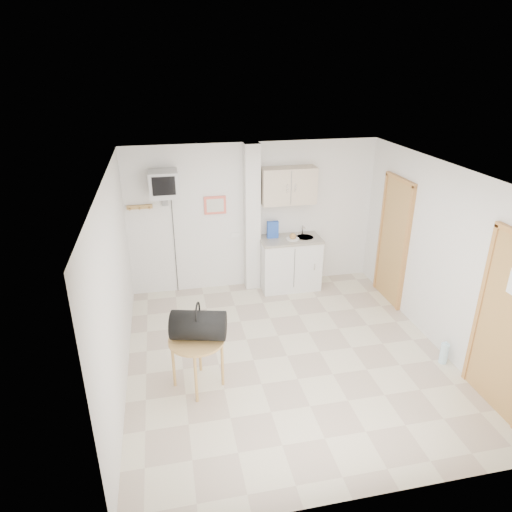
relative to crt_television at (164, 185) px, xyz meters
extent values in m
plane|color=beige|center=(1.45, -2.02, -1.94)|extent=(4.50, 4.50, 0.00)
cube|color=white|center=(1.45, 0.23, -0.69)|extent=(4.20, 0.04, 2.50)
cube|color=white|center=(1.45, -4.27, -0.69)|extent=(4.20, 0.04, 2.50)
cube|color=white|center=(-0.65, -2.02, -0.69)|extent=(0.04, 4.50, 2.50)
cube|color=white|center=(3.55, -2.02, -0.69)|extent=(0.04, 4.50, 2.50)
cube|color=white|center=(1.45, -2.02, 0.56)|extent=(4.20, 4.50, 0.04)
cube|color=white|center=(1.40, 0.12, -0.69)|extent=(0.25, 0.22, 2.50)
cube|color=#EA6152|center=(0.80, 0.21, -0.44)|extent=(0.36, 0.03, 0.30)
cube|color=silver|center=(0.80, 0.19, -0.44)|extent=(0.28, 0.01, 0.22)
cube|color=#B88848|center=(-0.40, 0.20, -0.39)|extent=(0.40, 0.05, 0.06)
cube|color=white|center=(1.13, 0.22, -0.99)|extent=(0.15, 0.02, 0.08)
cylinder|color=#B88848|center=(-0.55, 0.14, -0.40)|extent=(0.02, 0.08, 0.02)
cylinder|color=#B88848|center=(-0.40, 0.14, -0.40)|extent=(0.02, 0.08, 0.02)
cylinder|color=#B88848|center=(-0.25, 0.14, -0.40)|extent=(0.02, 0.08, 0.02)
cube|color=olive|center=(3.52, -0.77, -0.94)|extent=(0.04, 0.75, 2.00)
cube|color=brown|center=(3.52, -0.77, -0.94)|extent=(0.06, 0.87, 2.06)
cube|color=olive|center=(3.52, -3.37, -0.93)|extent=(0.04, 0.82, 2.02)
cube|color=brown|center=(3.52, -3.37, -0.93)|extent=(0.06, 0.94, 2.08)
cube|color=silver|center=(2.03, -0.05, -1.50)|extent=(1.00, 0.55, 0.88)
cube|color=#A1998A|center=(2.03, -0.05, -1.04)|extent=(1.03, 0.58, 0.04)
cylinder|color=#B7B7BA|center=(2.28, -0.05, -1.04)|extent=(0.30, 0.30, 0.05)
cylinder|color=#B7B7BA|center=(2.28, 0.09, -0.94)|extent=(0.02, 0.02, 0.16)
cylinder|color=#B7B7BA|center=(2.28, 0.03, -0.86)|extent=(0.02, 0.13, 0.02)
cube|color=beige|center=(2.00, 0.07, -0.14)|extent=(0.90, 0.32, 0.60)
cube|color=#234AAD|center=(1.74, 0.04, -0.87)|extent=(0.19, 0.07, 0.29)
cylinder|color=white|center=(2.05, -0.10, -1.01)|extent=(0.22, 0.22, 0.01)
sphere|color=tan|center=(2.05, -0.10, -0.96)|extent=(0.11, 0.11, 0.11)
cube|color=slate|center=(0.00, 0.07, -0.21)|extent=(0.36, 0.32, 0.02)
cube|color=slate|center=(0.00, 0.20, -0.29)|extent=(0.10, 0.06, 0.20)
cube|color=#B1B1B3|center=(0.00, 0.00, 0.01)|extent=(0.44, 0.42, 0.40)
cube|color=black|center=(0.00, -0.22, 0.03)|extent=(0.34, 0.02, 0.28)
cylinder|color=black|center=(0.10, 0.21, -1.07)|extent=(0.01, 0.01, 1.73)
cylinder|color=#B88848|center=(0.23, -2.38, -1.28)|extent=(0.67, 0.67, 0.03)
cylinder|color=#B88848|center=(0.52, -2.43, -1.62)|extent=(0.04, 0.04, 0.64)
cylinder|color=#B88848|center=(0.28, -2.09, -1.62)|extent=(0.04, 0.04, 0.64)
cylinder|color=#B88848|center=(-0.06, -2.33, -1.62)|extent=(0.04, 0.04, 0.64)
cylinder|color=#B88848|center=(0.18, -2.67, -1.62)|extent=(0.04, 0.04, 0.64)
cylinder|color=black|center=(0.26, -2.36, -1.09)|extent=(0.70, 0.50, 0.35)
torus|color=black|center=(0.26, -2.36, -0.93)|extent=(0.09, 0.26, 0.26)
cylinder|color=#BBE6F9|center=(3.43, -2.58, -1.79)|extent=(0.11, 0.11, 0.29)
cylinder|color=#BBE6F9|center=(3.43, -2.58, -1.63)|extent=(0.03, 0.03, 0.04)
camera|label=1|loc=(-0.02, -6.96, 1.76)|focal=32.00mm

